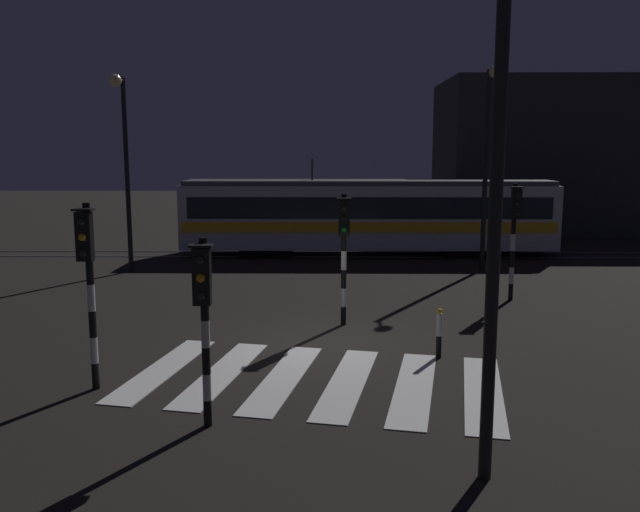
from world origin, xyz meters
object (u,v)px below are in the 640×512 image
Objects in this scene: traffic_light_corner_near_left at (88,269)px; tram at (367,215)px; traffic_light_kerb_mid_left at (204,305)px; traffic_light_median_centre at (344,240)px; bollard_island_edge at (439,333)px; street_lamp_trackside_left at (124,150)px; street_lamp_near_kerb at (504,122)px; street_lamp_trackside_right at (488,145)px; traffic_light_corner_far_right at (515,224)px.

tram is at bearing 69.76° from traffic_light_corner_near_left.
traffic_light_kerb_mid_left is 18.69m from tram.
traffic_light_median_centre is 3.77m from bollard_island_edge.
traffic_light_median_centre reaches higher than bollard_island_edge.
street_lamp_trackside_left reaches higher than traffic_light_median_centre.
street_lamp_near_kerb is (4.17, -1.84, 2.78)m from traffic_light_kerb_mid_left.
street_lamp_trackside_right reaches higher than bollard_island_edge.
tram is at bearing 91.39° from street_lamp_near_kerb.
traffic_light_kerb_mid_left is 0.44× the size of street_lamp_trackside_left.
tram is (-0.49, 20.16, -3.10)m from street_lamp_near_kerb.
tram is (6.13, 16.62, -0.60)m from traffic_light_corner_near_left.
traffic_light_median_centre is 1.09× the size of traffic_light_kerb_mid_left.
street_lamp_near_kerb is (-3.37, -11.27, 2.51)m from traffic_light_corner_far_right.
street_lamp_trackside_left is at bearing 103.74° from traffic_light_corner_near_left.
street_lamp_trackside_right is (0.29, 4.94, 2.36)m from traffic_light_corner_far_right.
street_lamp_trackside_left is 13.28m from street_lamp_trackside_right.
street_lamp_near_kerb reaches higher than traffic_light_kerb_mid_left.
traffic_light_corner_far_right is 12.03m from street_lamp_near_kerb.
bollard_island_edge is at bearing -45.95° from street_lamp_trackside_left.
street_lamp_near_kerb is at bearing -77.87° from traffic_light_median_centre.
street_lamp_trackside_left is at bearing 111.32° from traffic_light_kerb_mid_left.
street_lamp_trackside_left is 18.50m from street_lamp_near_kerb.
street_lamp_near_kerb reaches higher than traffic_light_corner_far_right.
traffic_light_median_centre is at bearing 44.53° from traffic_light_corner_near_left.
bollard_island_edge is at bearing 16.80° from traffic_light_corner_near_left.
tram is at bearing 78.66° from traffic_light_kerb_mid_left.
traffic_light_corner_far_right is at bearing -66.52° from tram.
street_lamp_trackside_right is at bearing 61.42° from traffic_light_kerb_mid_left.
tram is at bearing 136.37° from street_lamp_trackside_right.
traffic_light_corner_far_right is 12.63m from traffic_light_corner_near_left.
street_lamp_near_kerb is (9.61, -15.80, 0.32)m from street_lamp_trackside_left.
traffic_light_kerb_mid_left is 6.00m from bollard_island_edge.
street_lamp_trackside_left reaches higher than tram.
street_lamp_trackside_left reaches higher than traffic_light_kerb_mid_left.
bollard_island_edge is at bearing 87.54° from street_lamp_near_kerb.
traffic_light_corner_near_left is at bearing -163.20° from bollard_island_edge.
traffic_light_median_centre is at bearing -124.54° from street_lamp_trackside_right.
tram is (-4.15, 3.96, -2.95)m from street_lamp_trackside_right.
street_lamp_trackside_left reaches higher than traffic_light_corner_near_left.
traffic_light_corner_far_right is at bearing 73.34° from street_lamp_near_kerb.
street_lamp_trackside_right is (7.83, 14.37, 2.63)m from traffic_light_kerb_mid_left.
bollard_island_edge is at bearing -52.98° from traffic_light_median_centre.
tram is 14.51× the size of bollard_island_edge.
traffic_light_corner_near_left is 16.48m from street_lamp_trackside_right.
traffic_light_corner_far_right reaches higher than bollard_island_edge.
street_lamp_near_kerb is at bearing -28.16° from traffic_light_corner_near_left.
traffic_light_median_centre is 0.48× the size of street_lamp_trackside_left.
street_lamp_trackside_right is 6.71× the size of bollard_island_edge.
traffic_light_kerb_mid_left is 2.83× the size of bollard_island_edge.
street_lamp_trackside_right is 16.62m from street_lamp_near_kerb.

